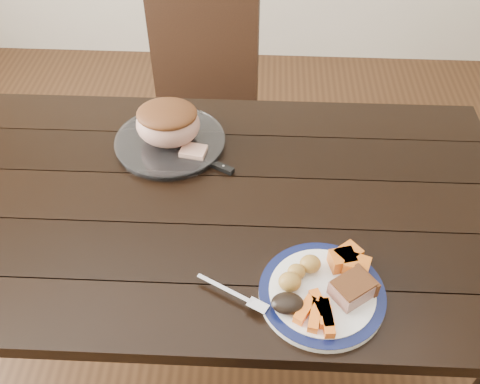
{
  "coord_description": "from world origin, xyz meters",
  "views": [
    {
      "loc": [
        0.13,
        -0.97,
        1.75
      ],
      "look_at": [
        0.08,
        -0.02,
        0.8
      ],
      "focal_mm": 40.0,
      "sensor_mm": 36.0,
      "label": 1
    }
  ],
  "objects_px": {
    "dining_table": "(211,223)",
    "serving_platter": "(170,143)",
    "roast_joint": "(168,124)",
    "pork_slice": "(352,289)",
    "dinner_plate": "(322,294)",
    "chair_far": "(200,104)",
    "fork": "(237,296)",
    "carving_knife": "(203,160)"
  },
  "relations": [
    {
      "from": "chair_far",
      "to": "carving_knife",
      "type": "bearing_deg",
      "value": 104.35
    },
    {
      "from": "chair_far",
      "to": "serving_platter",
      "type": "bearing_deg",
      "value": 94.35
    },
    {
      "from": "serving_platter",
      "to": "roast_joint",
      "type": "xyz_separation_m",
      "value": [
        0.0,
        0.0,
        0.07
      ]
    },
    {
      "from": "pork_slice",
      "to": "carving_knife",
      "type": "relative_size",
      "value": 0.29
    },
    {
      "from": "chair_far",
      "to": "dinner_plate",
      "type": "relative_size",
      "value": 3.32
    },
    {
      "from": "roast_joint",
      "to": "carving_knife",
      "type": "relative_size",
      "value": 0.62
    },
    {
      "from": "dining_table",
      "to": "roast_joint",
      "type": "distance_m",
      "value": 0.3
    },
    {
      "from": "dinner_plate",
      "to": "chair_far",
      "type": "bearing_deg",
      "value": 110.93
    },
    {
      "from": "dinner_plate",
      "to": "roast_joint",
      "type": "distance_m",
      "value": 0.65
    },
    {
      "from": "pork_slice",
      "to": "fork",
      "type": "xyz_separation_m",
      "value": [
        -0.25,
        -0.02,
        -0.02
      ]
    },
    {
      "from": "chair_far",
      "to": "dinner_plate",
      "type": "xyz_separation_m",
      "value": [
        0.39,
        -1.03,
        0.23
      ]
    },
    {
      "from": "serving_platter",
      "to": "roast_joint",
      "type": "bearing_deg",
      "value": 0.0
    },
    {
      "from": "dinner_plate",
      "to": "roast_joint",
      "type": "relative_size",
      "value": 1.54
    },
    {
      "from": "pork_slice",
      "to": "roast_joint",
      "type": "xyz_separation_m",
      "value": [
        -0.47,
        0.51,
        0.04
      ]
    },
    {
      "from": "carving_knife",
      "to": "fork",
      "type": "bearing_deg",
      "value": -46.84
    },
    {
      "from": "pork_slice",
      "to": "roast_joint",
      "type": "bearing_deg",
      "value": 133.01
    },
    {
      "from": "chair_far",
      "to": "roast_joint",
      "type": "xyz_separation_m",
      "value": [
        -0.02,
        -0.52,
        0.3
      ]
    },
    {
      "from": "fork",
      "to": "roast_joint",
      "type": "relative_size",
      "value": 0.91
    },
    {
      "from": "chair_far",
      "to": "serving_platter",
      "type": "height_order",
      "value": "chair_far"
    },
    {
      "from": "serving_platter",
      "to": "pork_slice",
      "type": "height_order",
      "value": "pork_slice"
    },
    {
      "from": "dinner_plate",
      "to": "serving_platter",
      "type": "bearing_deg",
      "value": 129.3
    },
    {
      "from": "chair_far",
      "to": "fork",
      "type": "distance_m",
      "value": 1.1
    },
    {
      "from": "fork",
      "to": "roast_joint",
      "type": "height_order",
      "value": "roast_joint"
    },
    {
      "from": "dinner_plate",
      "to": "fork",
      "type": "bearing_deg",
      "value": -173.48
    },
    {
      "from": "pork_slice",
      "to": "carving_knife",
      "type": "height_order",
      "value": "pork_slice"
    },
    {
      "from": "serving_platter",
      "to": "carving_knife",
      "type": "xyz_separation_m",
      "value": [
        0.1,
        -0.07,
        -0.0
      ]
    },
    {
      "from": "roast_joint",
      "to": "carving_knife",
      "type": "xyz_separation_m",
      "value": [
        0.1,
        -0.07,
        -0.07
      ]
    },
    {
      "from": "dinner_plate",
      "to": "pork_slice",
      "type": "xyz_separation_m",
      "value": [
        0.06,
        -0.01,
        0.03
      ]
    },
    {
      "from": "roast_joint",
      "to": "carving_knife",
      "type": "bearing_deg",
      "value": -33.49
    },
    {
      "from": "dining_table",
      "to": "roast_joint",
      "type": "xyz_separation_m",
      "value": [
        -0.14,
        0.21,
        0.17
      ]
    },
    {
      "from": "roast_joint",
      "to": "pork_slice",
      "type": "bearing_deg",
      "value": -46.99
    },
    {
      "from": "fork",
      "to": "chair_far",
      "type": "bearing_deg",
      "value": 129.05
    },
    {
      "from": "chair_far",
      "to": "pork_slice",
      "type": "xyz_separation_m",
      "value": [
        0.45,
        -1.03,
        0.27
      ]
    },
    {
      "from": "fork",
      "to": "carving_knife",
      "type": "bearing_deg",
      "value": 132.98
    },
    {
      "from": "serving_platter",
      "to": "carving_knife",
      "type": "distance_m",
      "value": 0.12
    },
    {
      "from": "chair_far",
      "to": "dinner_plate",
      "type": "distance_m",
      "value": 1.12
    },
    {
      "from": "fork",
      "to": "dining_table",
      "type": "bearing_deg",
      "value": 133.9
    },
    {
      "from": "dinner_plate",
      "to": "pork_slice",
      "type": "distance_m",
      "value": 0.07
    },
    {
      "from": "pork_slice",
      "to": "chair_far",
      "type": "bearing_deg",
      "value": 113.79
    },
    {
      "from": "dining_table",
      "to": "serving_platter",
      "type": "height_order",
      "value": "serving_platter"
    },
    {
      "from": "chair_far",
      "to": "fork",
      "type": "height_order",
      "value": "chair_far"
    },
    {
      "from": "chair_far",
      "to": "pork_slice",
      "type": "height_order",
      "value": "chair_far"
    }
  ]
}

